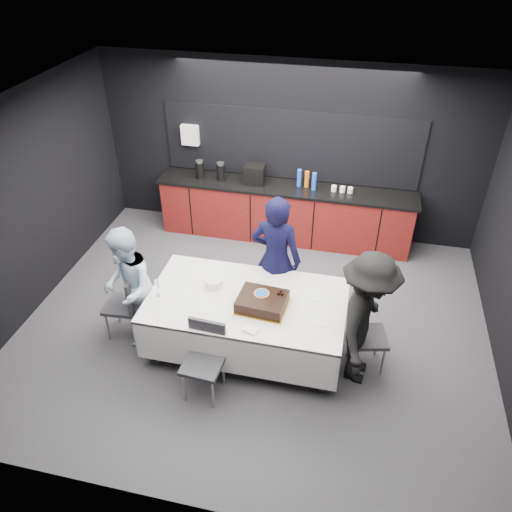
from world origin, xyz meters
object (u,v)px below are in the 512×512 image
at_px(chair_near, 205,354).
at_px(plate_stack, 214,283).
at_px(champagne_flute, 157,285).
at_px(cake_assembly, 262,302).
at_px(chair_left, 128,301).
at_px(person_center, 276,259).
at_px(person_right, 366,320).
at_px(chair_right, 362,331).
at_px(party_table, 247,308).
at_px(person_left, 128,287).

bearing_deg(chair_near, plate_stack, 99.43).
relative_size(champagne_flute, chair_near, 0.24).
relative_size(cake_assembly, chair_left, 0.67).
bearing_deg(person_center, cake_assembly, 95.63).
relative_size(chair_near, person_right, 0.55).
distance_m(chair_near, person_right, 1.80).
height_order(plate_stack, chair_left, chair_left).
xyz_separation_m(chair_left, chair_right, (2.87, 0.09, 0.00)).
height_order(chair_left, person_center, person_center).
distance_m(party_table, champagne_flute, 1.09).
bearing_deg(party_table, person_left, -175.32).
distance_m(plate_stack, champagne_flute, 0.68).
relative_size(chair_left, person_center, 0.52).
bearing_deg(person_right, chair_right, 11.18).
distance_m(plate_stack, person_right, 1.84).
xyz_separation_m(cake_assembly, chair_near, (-0.50, -0.63, -0.32)).
height_order(champagne_flute, chair_near, champagne_flute).
height_order(cake_assembly, chair_right, cake_assembly).
bearing_deg(chair_near, person_left, 152.15).
relative_size(party_table, person_left, 1.47).
bearing_deg(champagne_flute, chair_left, 169.01).
xyz_separation_m(person_left, person_right, (2.81, -0.02, 0.06)).
xyz_separation_m(party_table, person_center, (0.21, 0.70, 0.25)).
xyz_separation_m(plate_stack, person_center, (0.65, 0.55, 0.06)).
distance_m(party_table, chair_right, 1.37).
distance_m(chair_left, person_right, 2.89).
bearing_deg(cake_assembly, party_table, 156.51).
bearing_deg(chair_near, chair_right, 23.87).
height_order(cake_assembly, plate_stack, cake_assembly).
height_order(cake_assembly, person_center, person_center).
height_order(person_left, person_right, person_right).
height_order(champagne_flute, person_center, person_center).
bearing_deg(person_right, party_table, 92.83).
height_order(plate_stack, champagne_flute, champagne_flute).
height_order(party_table, chair_right, chair_right).
xyz_separation_m(chair_left, person_center, (1.72, 0.78, 0.36)).
height_order(chair_left, person_left, person_left).
distance_m(party_table, plate_stack, 0.50).
bearing_deg(plate_stack, champagne_flute, -151.56).
distance_m(chair_left, chair_right, 2.87).
height_order(party_table, chair_left, chair_left).
xyz_separation_m(chair_near, person_center, (0.51, 1.42, 0.36)).
bearing_deg(champagne_flute, person_left, 172.82).
height_order(party_table, person_center, person_center).
relative_size(party_table, chair_left, 2.51).
xyz_separation_m(person_center, person_left, (-1.65, -0.82, -0.10)).
xyz_separation_m(champagne_flute, chair_near, (0.74, -0.55, -0.40)).
distance_m(party_table, chair_left, 1.51).
xyz_separation_m(cake_assembly, chair_right, (1.16, 0.10, -0.32)).
xyz_separation_m(party_table, plate_stack, (-0.44, 0.15, 0.19)).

